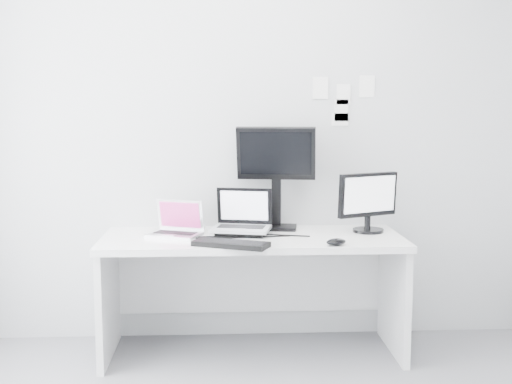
# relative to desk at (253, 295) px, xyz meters

# --- Properties ---
(back_wall) EXTENTS (3.60, 0.00, 3.60)m
(back_wall) POSITION_rel_desk_xyz_m (0.00, 0.35, 0.99)
(back_wall) COLOR #B4B6B9
(back_wall) RESTS_ON ground
(desk) EXTENTS (1.80, 0.70, 0.73)m
(desk) POSITION_rel_desk_xyz_m (0.00, 0.00, 0.00)
(desk) COLOR white
(desk) RESTS_ON ground
(macbook) EXTENTS (0.36, 0.32, 0.23)m
(macbook) POSITION_rel_desk_xyz_m (-0.47, 0.02, 0.48)
(macbook) COLOR silver
(macbook) RESTS_ON desk
(speaker) EXTENTS (0.12, 0.12, 0.18)m
(speaker) POSITION_rel_desk_xyz_m (-0.40, 0.20, 0.46)
(speaker) COLOR black
(speaker) RESTS_ON desk
(dell_laptop) EXTENTS (0.39, 0.34, 0.29)m
(dell_laptop) POSITION_rel_desk_xyz_m (-0.07, 0.04, 0.51)
(dell_laptop) COLOR #AAADB2
(dell_laptop) RESTS_ON desk
(rear_monitor) EXTENTS (0.51, 0.25, 0.67)m
(rear_monitor) POSITION_rel_desk_xyz_m (0.16, 0.23, 0.70)
(rear_monitor) COLOR black
(rear_monitor) RESTS_ON desk
(samsung_monitor) EXTENTS (0.46, 0.35, 0.38)m
(samsung_monitor) POSITION_rel_desk_xyz_m (0.72, 0.10, 0.56)
(samsung_monitor) COLOR black
(samsung_monitor) RESTS_ON desk
(keyboard) EXTENTS (0.45, 0.31, 0.03)m
(keyboard) POSITION_rel_desk_xyz_m (-0.13, -0.29, 0.38)
(keyboard) COLOR black
(keyboard) RESTS_ON desk
(mouse) EXTENTS (0.14, 0.12, 0.04)m
(mouse) POSITION_rel_desk_xyz_m (0.46, -0.29, 0.38)
(mouse) COLOR black
(mouse) RESTS_ON desk
(wall_note_0) EXTENTS (0.10, 0.00, 0.14)m
(wall_note_0) POSITION_rel_desk_xyz_m (0.45, 0.34, 1.26)
(wall_note_0) COLOR white
(wall_note_0) RESTS_ON back_wall
(wall_note_1) EXTENTS (0.09, 0.00, 0.13)m
(wall_note_1) POSITION_rel_desk_xyz_m (0.60, 0.34, 1.22)
(wall_note_1) COLOR white
(wall_note_1) RESTS_ON back_wall
(wall_note_2) EXTENTS (0.10, 0.00, 0.14)m
(wall_note_2) POSITION_rel_desk_xyz_m (0.75, 0.34, 1.26)
(wall_note_2) COLOR white
(wall_note_2) RESTS_ON back_wall
(wall_note_3) EXTENTS (0.11, 0.00, 0.08)m
(wall_note_3) POSITION_rel_desk_xyz_m (0.58, 0.34, 1.05)
(wall_note_3) COLOR white
(wall_note_3) RESTS_ON back_wall
(wall_note_4) EXTENTS (0.09, 0.00, 0.14)m
(wall_note_4) POSITION_rel_desk_xyz_m (0.59, 0.34, 1.11)
(wall_note_4) COLOR white
(wall_note_4) RESTS_ON back_wall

